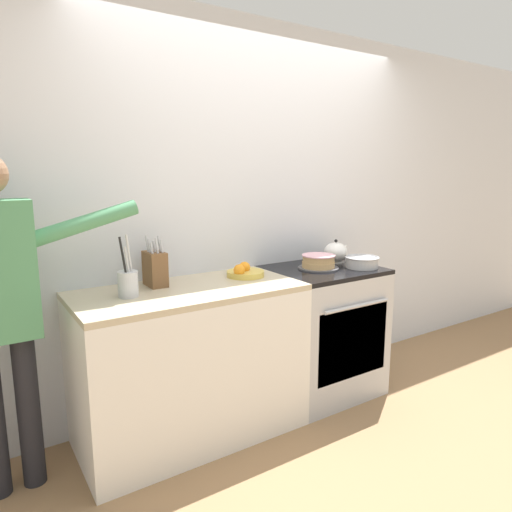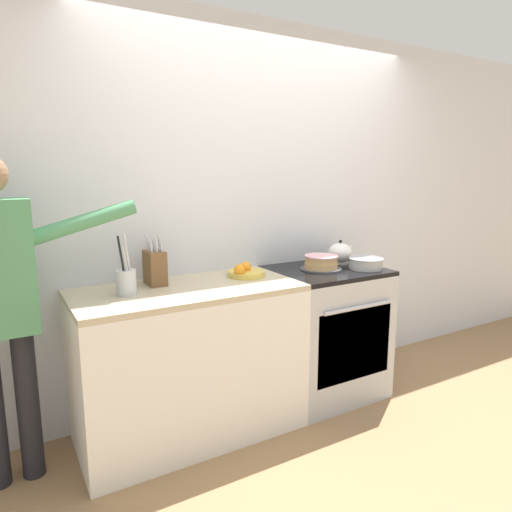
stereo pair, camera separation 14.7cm
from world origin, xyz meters
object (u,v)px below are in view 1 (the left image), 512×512
Objects in this scene: tea_kettle at (336,252)px; knife_block at (155,268)px; layer_cake at (318,262)px; mixing_bowl at (362,262)px; fruit_bowl at (245,272)px; person_baker at (1,298)px; utensil_crock at (128,283)px; stove_range at (322,330)px.

tea_kettle is 0.72× the size of knife_block.
layer_cake is 0.32m from mixing_bowl.
person_baker is at bearing -178.17° from fruit_bowl.
mixing_bowl is at bearing -84.68° from tea_kettle.
tea_kettle is 0.25m from mixing_bowl.
knife_block is 1.24× the size of fruit_bowl.
knife_block is at bearing 171.48° from fruit_bowl.
knife_block reaches higher than fruit_bowl.
utensil_crock reaches higher than layer_cake.
mixing_bowl is (0.28, -0.14, -0.01)m from layer_cake.
layer_cake reaches higher than stove_range.
stove_range is at bearing -153.82° from tea_kettle.
person_baker reaches higher than layer_cake.
knife_block is at bearing 20.58° from person_baker.
knife_block is at bearing 36.03° from utensil_crock.
layer_cake is 1.17× the size of fruit_bowl.
stove_range is 1.49m from utensil_crock.
utensil_crock is at bearing 179.61° from layer_cake.
tea_kettle is 0.63× the size of utensil_crock.
fruit_bowl is (0.57, -0.09, -0.08)m from knife_block.
tea_kettle is 0.89× the size of fruit_bowl.
person_baker is at bearing -170.97° from knife_block.
person_baker is at bearing 177.61° from utensil_crock.
stove_range is 4.25× the size of tea_kettle.
layer_cake is 0.56m from fruit_bowl.
mixing_bowl is at bearing -14.71° from fruit_bowl.
utensil_crock reaches higher than stove_range.
layer_cake is 1.94m from person_baker.
stove_range is at bearing -0.41° from utensil_crock.
person_baker is (-2.20, -0.07, 0.01)m from tea_kettle.
layer_cake is at bearing -8.27° from knife_block.
person_baker reaches higher than fruit_bowl.
utensil_crock is 1.42× the size of fruit_bowl.
person_baker reaches higher than utensil_crock.
knife_block is 0.26m from utensil_crock.
layer_cake is at bearing -0.39° from utensil_crock.
person_baker is at bearing 175.47° from mixing_bowl.
knife_block is 0.82m from person_baker.
mixing_bowl is 0.79× the size of knife_block.
person_baker is at bearing 178.99° from stove_range.
tea_kettle is 1.39m from knife_block.
utensil_crock is (-1.34, 0.01, 0.03)m from layer_cake.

